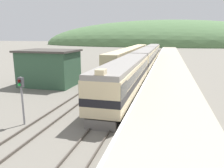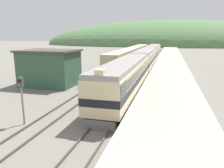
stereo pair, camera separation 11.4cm
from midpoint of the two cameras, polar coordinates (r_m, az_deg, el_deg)
The scene contains 10 objects.
track_main at distance 64.74m, azimuth 10.83°, elevation 6.58°, with size 1.52×180.00×0.16m.
track_siding at distance 65.20m, azimuth 6.86°, elevation 6.75°, with size 1.52×180.00×0.16m.
platform at distance 44.68m, azimuth 15.03°, elevation 4.29°, with size 6.22×140.00×0.93m.
distant_hills at distance 162.69m, azimuth 13.38°, elevation 9.87°, with size 177.64×79.94×34.61m.
station_shed at distance 30.23m, azimuth -15.79°, elevation 4.17°, with size 7.34×5.67×4.71m.
express_train_lead_car at distance 23.68m, azimuth 3.75°, elevation 1.86°, with size 3.00×19.25×4.29m.
carriage_second at distance 43.69m, azimuth 8.93°, elevation 6.60°, with size 2.99×19.33×3.93m.
carriage_third at distance 63.76m, azimuth 10.86°, elevation 8.34°, with size 2.99×19.33×3.93m.
siding_train at distance 55.07m, azimuth 5.42°, elevation 7.62°, with size 2.90×43.96×3.64m.
signal_post_siding at distance 17.15m, azimuth -22.46°, elevation -1.59°, with size 0.36×0.42×3.64m.
Camera 2 is at (4.47, 5.75, 6.51)m, focal length 35.00 mm.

